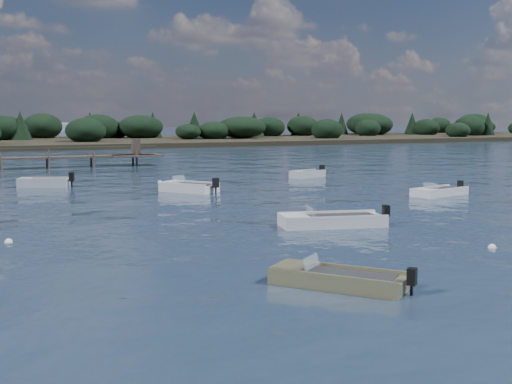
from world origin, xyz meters
name	(u,v)px	position (x,y,z in m)	size (l,w,h in m)	color
ground	(79,159)	(0.00, 60.00, 0.00)	(400.00, 400.00, 0.00)	#172537
dinghy_mid_white_b	(439,193)	(15.92, 15.29, 0.14)	(4.50, 2.53, 1.10)	silver
dinghy_extra_a	(189,189)	(1.89, 23.59, 0.18)	(3.75, 4.04, 1.36)	silver
tender_far_grey_b	(308,175)	(13.89, 29.23, 0.17)	(3.57, 2.20, 1.20)	#A2A6A9
dinghy_mid_white_a	(332,223)	(3.84, 8.14, 0.16)	(5.26, 2.82, 1.21)	silver
dinghy_near_olive	(338,282)	(-1.32, -1.05, 0.14)	(3.67, 4.02, 1.05)	#686645
tender_far_white	(44,184)	(-6.70, 30.57, 0.19)	(3.92, 2.43, 1.32)	#A2A6A9
buoy_b	(492,248)	(6.99, 1.37, 0.00)	(0.32, 0.32, 0.32)	white
buoy_c	(9,242)	(-10.02, 10.00, 0.00)	(0.32, 0.32, 0.32)	white
buoy_e	(160,183)	(1.67, 30.20, 0.00)	(0.32, 0.32, 0.32)	white
far_headland	(183,132)	(25.00, 100.00, 1.96)	(190.00, 40.00, 5.80)	black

